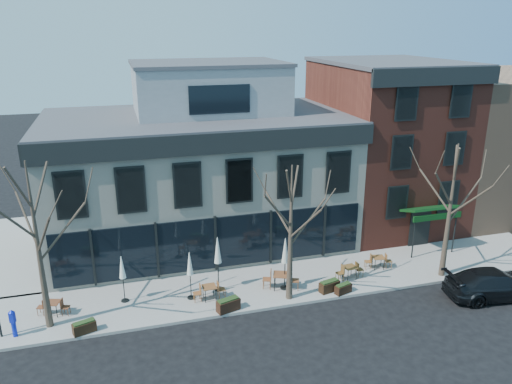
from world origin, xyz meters
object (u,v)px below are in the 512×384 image
object	(u,v)px
call_box	(13,322)
umbrella_0	(122,270)
parked_sedan	(495,284)
cafe_set_0	(53,307)

from	to	relation	value
call_box	umbrella_0	size ratio (longest dim) A/B	0.54
umbrella_0	parked_sedan	bearing A→B (deg)	-13.84
cafe_set_0	umbrella_0	bearing A→B (deg)	5.83
cafe_set_0	umbrella_0	xyz separation A→B (m)	(3.32, 0.34, 1.32)
parked_sedan	call_box	xyz separation A→B (m)	(-23.19, 2.80, 0.11)
parked_sedan	umbrella_0	xyz separation A→B (m)	(-18.36, 4.52, 1.15)
parked_sedan	call_box	world-z (taller)	parked_sedan
call_box	cafe_set_0	xyz separation A→B (m)	(1.51, 1.39, -0.28)
parked_sedan	cafe_set_0	xyz separation A→B (m)	(-21.68, 4.19, -0.17)
call_box	umbrella_0	bearing A→B (deg)	19.68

